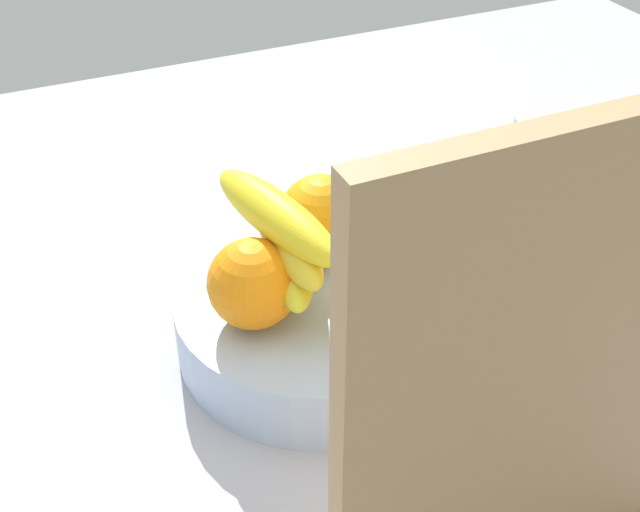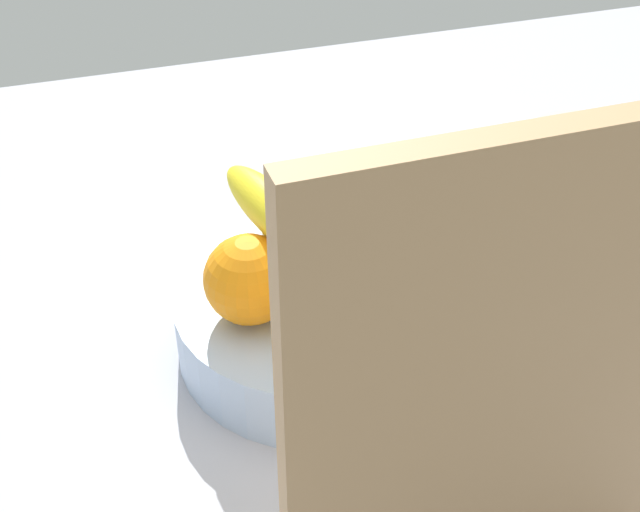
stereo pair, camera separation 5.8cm
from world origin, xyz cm
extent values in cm
cube|color=#ADAEBC|center=(0.00, 0.00, -1.50)|extent=(180.00, 140.00, 3.00)
cylinder|color=#AAC0E1|center=(-0.15, -0.09, 3.17)|extent=(26.51, 26.51, 6.34)
sphere|color=orange|center=(-3.28, 6.44, 10.29)|extent=(7.91, 7.91, 7.91)
sphere|color=orange|center=(-2.87, -6.05, 10.29)|extent=(7.91, 7.91, 7.91)
sphere|color=orange|center=(6.59, 1.15, 10.29)|extent=(7.91, 7.91, 7.91)
ellipsoid|color=yellow|center=(2.29, -2.54, 8.34)|extent=(14.86, 14.84, 4.00)
ellipsoid|color=yellow|center=(1.74, -1.71, 10.54)|extent=(9.53, 17.35, 4.00)
ellipsoid|color=yellow|center=(2.56, -1.69, 12.74)|extent=(5.23, 17.25, 4.00)
ellipsoid|color=yellow|center=(3.42, -1.15, 14.94)|extent=(7.78, 17.46, 4.00)
cube|color=tan|center=(-2.94, 26.95, 18.00)|extent=(28.02, 2.09, 36.00)
cylinder|color=#B7BDB4|center=(-27.69, -3.88, 8.17)|extent=(8.75, 8.75, 16.35)
camera|label=1|loc=(23.58, 53.12, 53.09)|focal=46.01mm
camera|label=2|loc=(18.19, 55.21, 53.09)|focal=46.01mm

